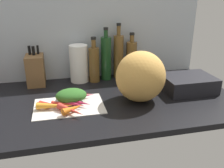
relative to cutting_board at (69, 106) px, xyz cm
name	(u,v)px	position (x,y,z in cm)	size (l,w,h in cm)	color
ground_plane	(85,102)	(9.28, 6.91, -1.90)	(170.00, 80.00, 3.00)	black
wall_back	(76,34)	(9.28, 45.41, 29.60)	(170.00, 3.00, 60.00)	#ADB7C1
cutting_board	(69,106)	(0.00, 0.00, 0.00)	(35.85, 24.73, 0.80)	beige
carrot_0	(76,95)	(4.28, 8.63, 2.08)	(3.36, 3.36, 17.78)	red
carrot_1	(73,108)	(1.49, -8.01, 2.20)	(3.60, 3.60, 11.71)	orange
carrot_2	(71,110)	(0.40, -9.38, 2.07)	(3.35, 3.35, 16.34)	red
carrot_3	(76,98)	(3.97, 5.06, 1.60)	(2.40, 2.40, 13.16)	red
carrot_4	(65,104)	(-2.26, -0.59, 1.54)	(2.28, 2.28, 13.90)	red
carrot_5	(78,102)	(4.86, -1.25, 2.02)	(3.24, 3.24, 14.34)	#B2264C
carrot_6	(52,105)	(-8.77, -0.34, 1.68)	(2.55, 2.55, 14.05)	red
carrot_7	(55,106)	(-7.23, -2.85, 2.14)	(3.48, 3.48, 17.98)	orange
carrot_8	(46,105)	(-11.58, 0.03, 1.40)	(2.00, 2.00, 10.72)	red
carrot_9	(80,97)	(6.63, 6.25, 1.62)	(2.43, 2.43, 16.90)	#B2264C
carrot_10	(73,104)	(2.17, -2.08, 1.91)	(3.03, 3.03, 13.39)	#B2264C
carrot_greens_pile	(71,95)	(1.60, 4.13, 3.89)	(16.49, 12.69, 6.98)	#2D6023
winter_squash	(141,77)	(38.42, -0.79, 13.33)	(26.76, 24.81, 27.46)	gold
knife_block	(36,69)	(-18.10, 37.56, 9.31)	(10.79, 16.67, 24.58)	brown
paper_towel_roll	(79,64)	(9.61, 36.41, 11.72)	(11.91, 11.91, 24.24)	white
bottle_0	(94,64)	(18.90, 34.00, 11.70)	(6.82, 6.82, 29.44)	brown
bottle_1	(106,58)	(27.41, 36.63, 14.43)	(6.92, 6.92, 34.70)	#19421E
bottle_2	(118,56)	(36.37, 38.61, 14.75)	(6.73, 6.73, 36.80)	brown
bottle_3	(131,58)	(45.65, 38.84, 12.25)	(7.30, 7.30, 30.40)	brown
dish_rack	(188,83)	(71.05, 5.90, 4.13)	(29.52, 22.74, 9.05)	black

